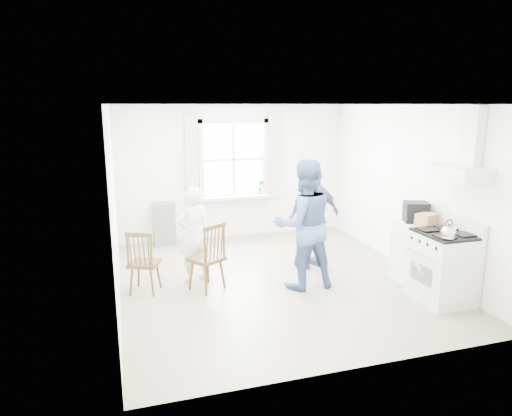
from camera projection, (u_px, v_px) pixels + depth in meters
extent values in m
cube|color=gray|center=(274.00, 280.00, 6.93)|extent=(4.62, 5.12, 0.02)
cube|color=white|center=(233.00, 172.00, 8.99)|extent=(4.62, 0.04, 2.64)
cube|color=white|center=(363.00, 246.00, 4.29)|extent=(4.62, 0.04, 2.64)
cube|color=white|center=(112.00, 206.00, 6.00)|extent=(0.04, 5.12, 2.64)
cube|color=white|center=(409.00, 188.00, 7.28)|extent=(0.04, 5.12, 2.64)
cube|color=white|center=(276.00, 104.00, 6.35)|extent=(4.62, 5.12, 0.02)
cube|color=white|center=(233.00, 160.00, 8.90)|extent=(1.20, 0.02, 1.40)
cube|color=silver|center=(233.00, 121.00, 8.71)|extent=(1.38, 0.09, 0.09)
cube|color=silver|center=(234.00, 197.00, 9.04)|extent=(1.38, 0.09, 0.09)
cube|color=silver|center=(201.00, 161.00, 8.69)|extent=(0.09, 0.09, 1.58)
cube|color=silver|center=(265.00, 159.00, 9.06)|extent=(0.09, 0.09, 1.58)
cube|color=silver|center=(235.00, 197.00, 8.97)|extent=(1.38, 0.24, 0.06)
cube|color=beige|center=(192.00, 159.00, 8.62)|extent=(0.24, 0.05, 1.70)
cube|color=beige|center=(274.00, 156.00, 9.08)|extent=(0.24, 0.05, 1.70)
cube|color=silver|center=(458.00, 173.00, 5.86)|extent=(0.45, 0.76, 0.18)
cube|color=silver|center=(472.00, 136.00, 5.79)|extent=(0.14, 0.30, 0.76)
cube|color=slate|center=(164.00, 224.00, 8.62)|extent=(0.40, 0.30, 0.80)
cube|color=silver|center=(442.00, 268.00, 6.11)|extent=(0.65, 0.76, 0.92)
cube|color=black|center=(445.00, 234.00, 6.00)|extent=(0.61, 0.72, 0.03)
cube|color=silver|center=(464.00, 226.00, 6.07)|extent=(0.06, 0.76, 0.20)
cylinder|color=silver|center=(421.00, 253.00, 5.96)|extent=(0.02, 0.61, 0.02)
sphere|color=silver|center=(448.00, 232.00, 5.70)|extent=(0.18, 0.18, 0.18)
cylinder|color=silver|center=(448.00, 236.00, 5.71)|extent=(0.16, 0.16, 0.04)
torus|color=black|center=(449.00, 224.00, 5.67)|extent=(0.11, 0.01, 0.11)
cube|color=silver|center=(415.00, 252.00, 6.78)|extent=(0.50, 0.55, 0.90)
cube|color=black|center=(416.00, 217.00, 6.74)|extent=(0.42, 0.40, 0.16)
cube|color=black|center=(416.00, 207.00, 6.71)|extent=(0.42, 0.40, 0.14)
cube|color=#9C794B|center=(427.00, 220.00, 6.48)|extent=(0.35, 0.30, 0.19)
cube|color=#412C15|center=(207.00, 259.00, 6.48)|extent=(0.58, 0.57, 0.05)
cube|color=#412C15|center=(215.00, 243.00, 6.31)|extent=(0.38, 0.27, 0.55)
cylinder|color=#412C15|center=(207.00, 274.00, 6.54)|extent=(0.04, 0.04, 0.44)
cube|color=#412C15|center=(144.00, 263.00, 6.40)|extent=(0.51, 0.50, 0.05)
cube|color=#412C15|center=(139.00, 250.00, 6.18)|extent=(0.36, 0.20, 0.50)
cylinder|color=#412C15|center=(145.00, 278.00, 6.45)|extent=(0.03, 0.03, 0.40)
imported|color=white|center=(193.00, 234.00, 6.78)|extent=(0.67, 0.67, 1.43)
imported|color=#4C658E|center=(304.00, 225.00, 6.47)|extent=(0.91, 0.91, 1.86)
imported|color=navy|center=(314.00, 217.00, 7.31)|extent=(1.20, 1.20, 1.68)
imported|color=#357736|center=(260.00, 187.00, 9.06)|extent=(0.20, 0.20, 0.29)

